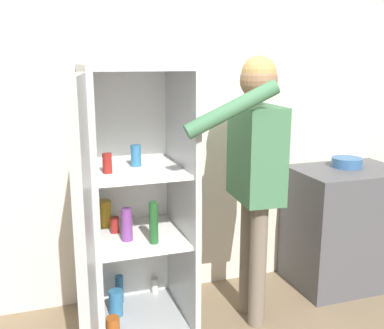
# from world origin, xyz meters

# --- Properties ---
(wall_back) EXTENTS (7.00, 0.06, 2.55)m
(wall_back) POSITION_xyz_m (0.00, 0.98, 1.27)
(wall_back) COLOR beige
(wall_back) RESTS_ON ground_plane
(refrigerator) EXTENTS (0.73, 1.25, 1.63)m
(refrigerator) POSITION_xyz_m (-0.26, 0.52, 0.80)
(refrigerator) COLOR #B7BABC
(refrigerator) RESTS_ON ground_plane
(person) EXTENTS (0.66, 0.55, 1.68)m
(person) POSITION_xyz_m (0.52, 0.42, 1.08)
(person) COLOR #726656
(person) RESTS_ON ground_plane
(counter) EXTENTS (0.79, 0.55, 0.88)m
(counter) POSITION_xyz_m (1.40, 0.65, 0.44)
(counter) COLOR #4C4C51
(counter) RESTS_ON ground_plane
(bowl) EXTENTS (0.22, 0.22, 0.07)m
(bowl) POSITION_xyz_m (1.42, 0.72, 0.92)
(bowl) COLOR #335B8E
(bowl) RESTS_ON counter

